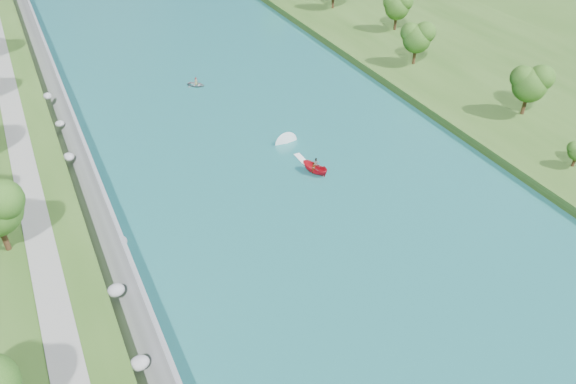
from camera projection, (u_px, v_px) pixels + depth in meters
ground at (355, 248)px, 65.55m from camera, size 260.00×260.00×0.00m
river_water at (280, 164)px, 79.92m from camera, size 55.00×240.00×0.10m
berm_east at (537, 90)px, 97.28m from camera, size 44.00×240.00×1.50m
riprap_bank at (95, 208)px, 68.85m from camera, size 4.29×236.00×4.58m
riverside_path at (33, 207)px, 66.18m from camera, size 3.00×200.00×0.10m
trees_east at (392, 23)px, 108.51m from camera, size 16.83×136.71×10.49m
motorboat at (309, 163)px, 78.78m from camera, size 3.60×18.92×1.97m
raft at (196, 84)px, 99.83m from camera, size 3.90×3.91×1.58m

